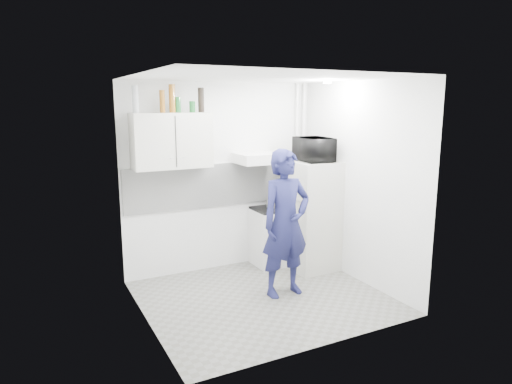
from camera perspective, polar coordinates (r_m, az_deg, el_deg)
name	(u,v)px	position (r m, az deg, el deg)	size (l,w,h in m)	color
floor	(263,298)	(5.67, 0.92, -13.07)	(2.80, 2.80, 0.00)	#595850
ceiling	(264,77)	(5.19, 1.01, 14.16)	(2.80, 2.80, 0.00)	white
wall_back	(221,177)	(6.39, -4.34, 1.85)	(2.80, 2.80, 0.00)	white
wall_left	(143,205)	(4.79, -13.97, -1.55)	(2.60, 2.60, 0.00)	white
wall_right	(359,183)	(6.05, 12.73, 1.10)	(2.60, 2.60, 0.00)	white
person	(286,223)	(5.51, 3.74, -3.93)	(0.65, 0.43, 1.79)	#1A1C49
stove	(271,237)	(6.65, 1.91, -5.66)	(0.51, 0.51, 0.81)	silver
fridge	(313,216)	(6.45, 7.08, -2.94)	(0.64, 0.64, 1.54)	beige
stove_top	(271,209)	(6.55, 1.93, -2.14)	(0.49, 0.49, 0.03)	black
saucepan	(273,204)	(6.60, 2.10, -1.45)	(0.18, 0.18, 0.10)	silver
microwave	(314,149)	(6.29, 7.29, 5.31)	(0.40, 0.58, 0.32)	black
bottle_a	(135,99)	(5.78, -14.85, 11.14)	(0.08, 0.08, 0.33)	#B2B7BC
bottle_c	(162,101)	(5.86, -11.64, 11.03)	(0.07, 0.07, 0.28)	brown
bottle_d	(172,99)	(5.90, -10.45, 11.42)	(0.08, 0.08, 0.35)	brown
canister_a	(178,105)	(5.92, -9.75, 10.69)	(0.08, 0.08, 0.19)	#144C1E
canister_b	(192,107)	(5.98, -7.97, 10.50)	(0.07, 0.07, 0.14)	#144C1E
bottle_e	(201,100)	(6.02, -6.88, 11.34)	(0.08, 0.08, 0.31)	black
upper_cabinet	(172,141)	(5.91, -10.50, 6.32)	(1.00, 0.35, 0.70)	beige
range_hood	(258,158)	(6.32, 0.29, 4.25)	(0.60, 0.50, 0.14)	silver
backsplash	(222,184)	(6.39, -4.27, 0.95)	(2.74, 0.03, 0.60)	white
pipe_a	(303,172)	(6.92, 5.89, 2.54)	(0.05, 0.05, 2.60)	silver
pipe_b	(296,172)	(6.86, 5.05, 2.47)	(0.04, 0.04, 2.60)	silver
ceiling_spot_fixture	(327,82)	(5.88, 8.91, 13.38)	(0.10, 0.10, 0.02)	white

